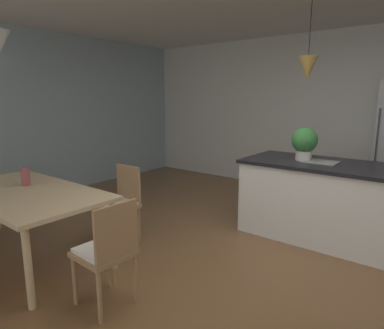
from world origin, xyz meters
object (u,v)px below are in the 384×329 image
Objects in this scene: dining_table at (25,197)px; vase_on_dining_table at (26,177)px; potted_plant_on_island at (304,142)px; chair_kitchen_end at (108,250)px; kitchen_island at (334,202)px; chair_far_right at (120,202)px.

vase_on_dining_table reaches higher than dining_table.
potted_plant_on_island reaches higher than vase_on_dining_table.
potted_plant_on_island is at bearing 75.29° from chair_kitchen_end.
chair_kitchen_end is 2.56m from potted_plant_on_island.
chair_far_right is at bearing -140.87° from kitchen_island.
dining_table is at bearing 179.90° from chair_kitchen_end.
dining_table is at bearing -133.95° from kitchen_island.
chair_far_right and chair_kitchen_end have the same top height.
dining_table is 3.11m from potted_plant_on_island.
chair_far_right is 1.00× the size of chair_kitchen_end.
potted_plant_on_island reaches higher than chair_kitchen_end.
chair_kitchen_end is 2.60m from kitchen_island.
chair_kitchen_end is at bearing -0.10° from dining_table.
dining_table is 4.76× the size of potted_plant_on_island.
chair_far_right is 0.42× the size of kitchen_island.
potted_plant_on_island is (1.93, 2.40, 0.46)m from dining_table.
vase_on_dining_table reaches higher than chair_far_right.
chair_kitchen_end reaches higher than dining_table.
dining_table is at bearing -116.02° from chair_far_right.
chair_kitchen_end is 4.49× the size of vase_on_dining_table.
dining_table is 9.59× the size of vase_on_dining_table.
dining_table is 2.13× the size of chair_far_right.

